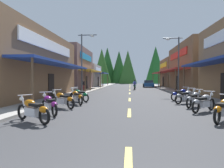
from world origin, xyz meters
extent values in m
cube|color=#38383A|center=(0.00, 26.19, -0.05)|extent=(9.69, 82.38, 0.10)
cube|color=#9E9991|center=(-5.86, 26.19, 0.06)|extent=(2.03, 82.38, 0.12)
cube|color=#9E9991|center=(5.86, 26.19, 0.06)|extent=(2.03, 82.38, 0.12)
cube|color=#E0C64C|center=(0.00, 7.95, 0.01)|extent=(0.16, 2.40, 0.01)
cube|color=#E0C64C|center=(0.00, 13.81, 0.01)|extent=(0.16, 2.40, 0.01)
cube|color=#E0C64C|center=(0.00, 20.24, 0.01)|extent=(0.16, 2.40, 0.01)
cube|color=#E0C64C|center=(0.00, 26.67, 0.01)|extent=(0.16, 2.40, 0.01)
cube|color=#E0C64C|center=(0.00, 33.52, 0.01)|extent=(0.16, 2.40, 0.01)
cube|color=#E0C64C|center=(0.00, 39.64, 0.01)|extent=(0.16, 2.40, 0.01)
cube|color=#E0C64C|center=(0.00, 44.93, 0.01)|extent=(0.16, 2.40, 0.01)
cube|color=#E0C64C|center=(0.00, 51.34, 0.01)|extent=(0.16, 2.40, 0.01)
cube|color=#E0C64C|center=(0.00, 58.31, 0.01)|extent=(0.16, 2.40, 0.01)
cube|color=brown|center=(-11.02, 14.58, 2.91)|extent=(8.28, 13.98, 5.82)
cube|color=navy|center=(-5.97, 14.58, 2.90)|extent=(1.80, 12.58, 0.16)
cylinder|color=brown|center=(-5.27, 8.49, 1.41)|extent=(0.14, 0.14, 2.82)
cylinder|color=brown|center=(-5.27, 20.67, 1.41)|extent=(0.14, 0.14, 2.82)
cube|color=white|center=(-6.81, 14.58, 4.54)|extent=(0.10, 9.79, 0.90)
cube|color=black|center=(-6.83, 14.58, 1.05)|extent=(0.08, 1.10, 2.10)
cube|color=brown|center=(-11.09, 28.01, 3.24)|extent=(8.43, 10.31, 6.48)
cube|color=gold|center=(-5.97, 28.01, 2.90)|extent=(1.80, 9.27, 0.16)
cylinder|color=brown|center=(-5.27, 23.57, 1.41)|extent=(0.14, 0.14, 2.82)
cylinder|color=brown|center=(-5.27, 32.45, 1.41)|extent=(0.14, 0.14, 2.82)
cube|color=#197FCC|center=(-6.81, 28.01, 5.05)|extent=(0.10, 7.21, 0.90)
cube|color=black|center=(-6.83, 28.01, 1.05)|extent=(0.08, 1.10, 2.10)
cube|color=gray|center=(-10.21, 39.30, 2.32)|extent=(6.67, 9.18, 4.65)
cube|color=navy|center=(-5.97, 39.30, 2.90)|extent=(1.80, 8.27, 0.16)
cylinder|color=brown|center=(-5.27, 35.36, 1.41)|extent=(0.14, 0.14, 2.82)
cylinder|color=brown|center=(-5.27, 43.23, 1.41)|extent=(0.14, 0.14, 2.82)
cube|color=white|center=(-6.81, 39.30, 3.63)|extent=(0.10, 6.43, 0.90)
cube|color=black|center=(-6.83, 39.30, 1.05)|extent=(0.08, 1.10, 2.10)
cube|color=navy|center=(5.97, 13.00, 2.90)|extent=(1.80, 9.80, 0.16)
cylinder|color=brown|center=(5.27, 17.70, 1.41)|extent=(0.14, 0.14, 2.82)
cube|color=brown|center=(10.37, 26.63, 3.30)|extent=(7.00, 12.83, 6.60)
cube|color=#B72D28|center=(5.97, 26.63, 2.90)|extent=(1.80, 11.55, 0.16)
cylinder|color=brown|center=(5.27, 21.06, 1.41)|extent=(0.14, 0.14, 2.82)
cylinder|color=brown|center=(5.27, 32.21, 1.41)|extent=(0.14, 0.14, 2.82)
cube|color=red|center=(6.81, 26.63, 5.14)|extent=(0.10, 8.98, 0.90)
cube|color=black|center=(6.83, 26.63, 1.05)|extent=(0.08, 1.10, 2.10)
cube|color=brown|center=(10.08, 38.52, 2.86)|extent=(6.41, 9.84, 5.72)
cube|color=#B72D28|center=(5.97, 38.52, 2.90)|extent=(1.80, 8.86, 0.16)
cylinder|color=brown|center=(5.27, 34.29, 1.41)|extent=(0.14, 0.14, 2.82)
cylinder|color=brown|center=(5.27, 42.75, 1.41)|extent=(0.14, 0.14, 2.82)
cube|color=yellow|center=(6.81, 38.52, 4.46)|extent=(0.10, 6.89, 0.90)
cube|color=black|center=(6.83, 38.52, 1.05)|extent=(0.08, 1.10, 2.10)
cylinder|color=#474C51|center=(-5.25, 19.02, 3.27)|extent=(0.14, 0.14, 6.54)
cylinder|color=#474C51|center=(-4.62, 19.02, 6.44)|extent=(2.06, 0.10, 0.10)
ellipsoid|color=silver|center=(-4.09, 19.02, 6.34)|extent=(0.50, 0.30, 0.24)
cylinder|color=#474C51|center=(5.25, 19.70, 3.08)|extent=(0.14, 0.14, 6.16)
cylinder|color=#474C51|center=(4.62, 19.70, 6.06)|extent=(2.06, 0.10, 0.10)
ellipsoid|color=silver|center=(4.09, 19.70, 5.96)|extent=(0.50, 0.30, 0.24)
torus|color=black|center=(3.19, 5.82, 0.32)|extent=(0.50, 0.55, 0.64)
cube|color=silver|center=(3.68, 6.39, 0.40)|extent=(0.67, 0.71, 0.32)
cube|color=black|center=(3.52, 6.20, 0.68)|extent=(0.60, 0.64, 0.12)
ellipsoid|color=#BF660C|center=(3.22, 5.86, 0.55)|extent=(0.47, 0.49, 0.24)
torus|color=black|center=(4.30, 9.02, 0.32)|extent=(0.55, 0.50, 0.64)
torus|color=black|center=(3.17, 8.03, 0.32)|extent=(0.55, 0.50, 0.64)
cube|color=silver|center=(3.74, 8.53, 0.40)|extent=(0.71, 0.67, 0.32)
ellipsoid|color=#99999E|center=(3.89, 8.66, 0.72)|extent=(0.63, 0.61, 0.28)
cube|color=black|center=(3.55, 8.36, 0.68)|extent=(0.64, 0.61, 0.12)
ellipsoid|color=#99999E|center=(3.21, 8.06, 0.55)|extent=(0.49, 0.47, 0.24)
cylinder|color=silver|center=(4.20, 8.94, 0.65)|extent=(0.32, 0.29, 0.71)
cylinder|color=silver|center=(4.11, 8.86, 1.02)|extent=(0.43, 0.48, 0.04)
sphere|color=white|center=(4.32, 9.04, 0.85)|extent=(0.16, 0.16, 0.16)
torus|color=black|center=(4.30, 10.73, 0.32)|extent=(0.49, 0.55, 0.64)
torus|color=black|center=(3.33, 9.59, 0.32)|extent=(0.49, 0.55, 0.64)
cube|color=silver|center=(3.81, 10.16, 0.40)|extent=(0.67, 0.72, 0.32)
ellipsoid|color=#99999E|center=(3.94, 10.31, 0.72)|extent=(0.61, 0.63, 0.28)
cube|color=black|center=(3.65, 9.97, 0.68)|extent=(0.60, 0.64, 0.12)
ellipsoid|color=#99999E|center=(3.36, 9.63, 0.55)|extent=(0.47, 0.49, 0.24)
cylinder|color=silver|center=(4.21, 10.64, 0.65)|extent=(0.29, 0.32, 0.71)
cylinder|color=silver|center=(4.14, 10.54, 1.02)|extent=(0.48, 0.42, 0.04)
sphere|color=white|center=(4.32, 10.76, 0.85)|extent=(0.16, 0.16, 0.16)
torus|color=black|center=(4.44, 12.16, 0.32)|extent=(0.59, 0.43, 0.64)
torus|color=black|center=(3.18, 11.34, 0.32)|extent=(0.59, 0.43, 0.64)
cube|color=silver|center=(3.81, 11.75, 0.40)|extent=(0.74, 0.62, 0.32)
ellipsoid|color=#99999E|center=(3.98, 11.86, 0.72)|extent=(0.64, 0.57, 0.28)
cube|color=black|center=(3.60, 11.62, 0.68)|extent=(0.66, 0.56, 0.12)
ellipsoid|color=#99999E|center=(3.23, 11.37, 0.55)|extent=(0.50, 0.44, 0.24)
cylinder|color=silver|center=(4.33, 12.09, 0.65)|extent=(0.34, 0.25, 0.71)
cylinder|color=silver|center=(4.23, 12.03, 1.02)|extent=(0.36, 0.52, 0.04)
sphere|color=white|center=(4.46, 12.18, 0.85)|extent=(0.16, 0.16, 0.16)
torus|color=black|center=(4.57, 13.96, 0.32)|extent=(0.59, 0.44, 0.64)
torus|color=black|center=(3.32, 13.13, 0.32)|extent=(0.59, 0.44, 0.64)
cube|color=silver|center=(3.94, 13.54, 0.40)|extent=(0.74, 0.62, 0.32)
ellipsoid|color=navy|center=(4.11, 13.66, 0.72)|extent=(0.64, 0.58, 0.28)
cube|color=black|center=(3.73, 13.41, 0.68)|extent=(0.65, 0.57, 0.12)
ellipsoid|color=navy|center=(3.36, 13.16, 0.55)|extent=(0.50, 0.44, 0.24)
cylinder|color=silver|center=(4.46, 13.89, 0.65)|extent=(0.34, 0.26, 0.71)
cylinder|color=silver|center=(4.36, 13.82, 1.02)|extent=(0.37, 0.52, 0.04)
sphere|color=white|center=(4.59, 13.98, 0.85)|extent=(0.16, 0.16, 0.16)
torus|color=black|center=(-4.34, 5.91, 0.32)|extent=(0.60, 0.41, 0.64)
torus|color=black|center=(-3.05, 5.16, 0.32)|extent=(0.60, 0.41, 0.64)
cube|color=silver|center=(-3.69, 5.54, 0.40)|extent=(0.75, 0.59, 0.32)
ellipsoid|color=#BF660C|center=(-3.87, 5.64, 0.72)|extent=(0.64, 0.56, 0.28)
cube|color=black|center=(-3.48, 5.41, 0.68)|extent=(0.66, 0.54, 0.12)
ellipsoid|color=#BF660C|center=(-3.09, 5.18, 0.55)|extent=(0.50, 0.43, 0.24)
cylinder|color=silver|center=(-4.23, 5.85, 0.65)|extent=(0.35, 0.24, 0.71)
cylinder|color=silver|center=(-4.13, 5.79, 1.02)|extent=(0.34, 0.54, 0.04)
sphere|color=white|center=(-4.37, 5.93, 0.85)|extent=(0.16, 0.16, 0.16)
torus|color=black|center=(-4.22, 7.68, 0.32)|extent=(0.49, 0.55, 0.64)
torus|color=black|center=(-3.24, 6.55, 0.32)|extent=(0.49, 0.55, 0.64)
cube|color=silver|center=(-3.73, 7.12, 0.40)|extent=(0.67, 0.71, 0.32)
ellipsoid|color=#721972|center=(-3.86, 7.27, 0.72)|extent=(0.61, 0.63, 0.28)
cube|color=black|center=(-3.57, 6.93, 0.68)|extent=(0.60, 0.64, 0.12)
ellipsoid|color=#721972|center=(-3.27, 6.59, 0.55)|extent=(0.47, 0.49, 0.24)
cylinder|color=silver|center=(-4.14, 7.59, 0.65)|extent=(0.29, 0.32, 0.71)
cylinder|color=silver|center=(-4.06, 7.50, 1.02)|extent=(0.48, 0.42, 0.04)
sphere|color=white|center=(-4.24, 7.71, 0.85)|extent=(0.16, 0.16, 0.16)
torus|color=black|center=(-4.46, 9.50, 0.32)|extent=(0.59, 0.43, 0.64)
torus|color=black|center=(-3.20, 8.68, 0.32)|extent=(0.59, 0.43, 0.64)
cube|color=silver|center=(-3.83, 9.09, 0.40)|extent=(0.74, 0.62, 0.32)
ellipsoid|color=#BF660C|center=(-4.00, 9.20, 0.72)|extent=(0.64, 0.57, 0.28)
cube|color=black|center=(-3.62, 8.95, 0.68)|extent=(0.66, 0.56, 0.12)
ellipsoid|color=#BF660C|center=(-3.24, 8.71, 0.55)|extent=(0.50, 0.44, 0.24)
cylinder|color=silver|center=(-4.35, 9.43, 0.65)|extent=(0.34, 0.25, 0.71)
cylinder|color=silver|center=(-4.25, 9.36, 1.02)|extent=(0.36, 0.52, 0.04)
sphere|color=white|center=(-4.48, 9.51, 0.85)|extent=(0.16, 0.16, 0.16)
torus|color=black|center=(-3.93, 11.38, 0.32)|extent=(0.46, 0.58, 0.64)
torus|color=black|center=(-3.05, 10.17, 0.32)|extent=(0.46, 0.58, 0.64)
cube|color=silver|center=(-3.49, 10.78, 0.40)|extent=(0.64, 0.73, 0.32)
ellipsoid|color=#BF660C|center=(-3.61, 10.94, 0.72)|extent=(0.59, 0.64, 0.28)
cube|color=black|center=(-3.34, 10.58, 0.68)|extent=(0.58, 0.65, 0.12)
ellipsoid|color=#BF660C|center=(-3.08, 10.21, 0.55)|extent=(0.45, 0.50, 0.24)
cylinder|color=silver|center=(-3.86, 11.28, 0.65)|extent=(0.27, 0.34, 0.71)
cylinder|color=silver|center=(-3.79, 11.18, 1.02)|extent=(0.51, 0.39, 0.04)
sphere|color=white|center=(-3.95, 11.41, 0.85)|extent=(0.16, 0.16, 0.16)
torus|color=black|center=(-4.32, 12.62, 0.32)|extent=(0.58, 0.45, 0.64)
torus|color=black|center=(-3.10, 11.76, 0.32)|extent=(0.58, 0.45, 0.64)
cube|color=silver|center=(-3.71, 12.19, 0.40)|extent=(0.73, 0.63, 0.32)
ellipsoid|color=#0C5933|center=(-3.87, 12.31, 0.72)|extent=(0.64, 0.58, 0.28)
cube|color=black|center=(-3.51, 12.05, 0.68)|extent=(0.65, 0.57, 0.12)
ellipsoid|color=#0C5933|center=(-3.14, 11.79, 0.55)|extent=(0.50, 0.45, 0.24)
cylinder|color=silver|center=(-4.22, 12.55, 0.65)|extent=(0.34, 0.26, 0.71)
cylinder|color=silver|center=(-4.12, 12.48, 1.02)|extent=(0.38, 0.51, 0.04)
sphere|color=white|center=(-4.35, 12.64, 0.85)|extent=(0.16, 0.16, 0.16)
torus|color=black|center=(0.70, 28.39, 0.32)|extent=(0.13, 0.64, 0.64)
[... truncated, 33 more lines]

